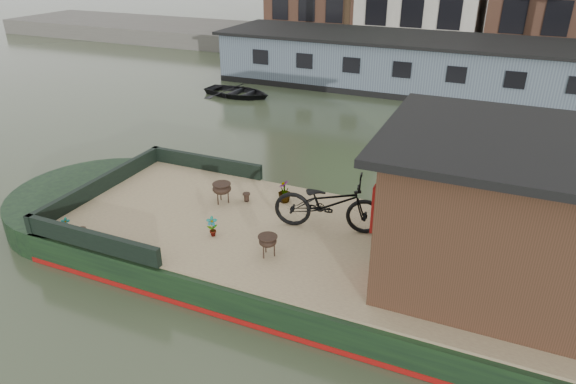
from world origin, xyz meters
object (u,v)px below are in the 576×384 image
at_px(cabin, 509,212).
at_px(brazier_front, 268,246).
at_px(potted_plant_a, 212,227).
at_px(dinghy, 238,89).
at_px(bicycle, 329,203).
at_px(brazier_rear, 222,193).

xyz_separation_m(cabin, brazier_front, (-3.68, -0.87, -1.03)).
xyz_separation_m(potted_plant_a, brazier_front, (1.23, -0.19, -0.00)).
xyz_separation_m(brazier_front, dinghy, (-6.60, 10.93, -0.56)).
distance_m(cabin, potted_plant_a, 5.06).
bearing_deg(bicycle, potted_plant_a, 109.44).
bearing_deg(brazier_front, brazier_rear, 140.44).
distance_m(brazier_rear, dinghy, 10.66).
bearing_deg(brazier_rear, cabin, -6.02).
relative_size(cabin, bicycle, 1.94).
distance_m(cabin, brazier_rear, 5.55).
xyz_separation_m(cabin, potted_plant_a, (-4.91, -0.69, -1.03)).
bearing_deg(cabin, dinghy, 135.63).
height_order(cabin, bicycle, cabin).
distance_m(bicycle, dinghy, 12.08).
bearing_deg(bicycle, cabin, -109.33).
relative_size(bicycle, dinghy, 0.74).
bearing_deg(bicycle, brazier_rear, 75.15).
relative_size(bicycle, brazier_front, 5.27).
relative_size(potted_plant_a, brazier_rear, 0.90).
xyz_separation_m(potted_plant_a, dinghy, (-5.37, 10.74, -0.56)).
bearing_deg(dinghy, brazier_front, -144.47).
xyz_separation_m(brazier_front, brazier_rear, (-1.75, 1.45, 0.02)).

